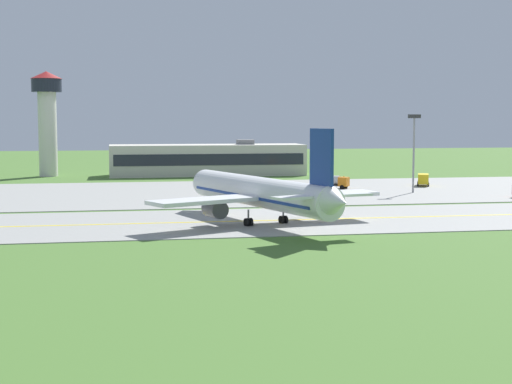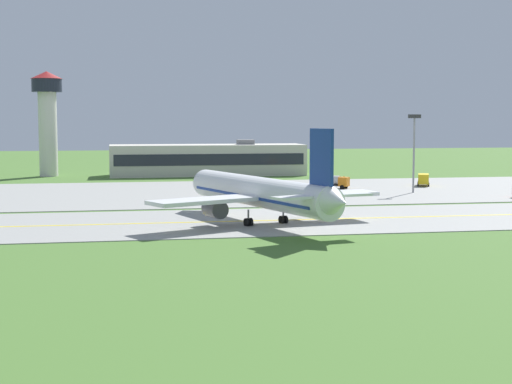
% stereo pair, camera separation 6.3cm
% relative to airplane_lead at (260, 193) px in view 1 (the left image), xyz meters
% --- Properties ---
extents(ground_plane, '(500.00, 500.00, 0.00)m').
position_rel_airplane_lead_xyz_m(ground_plane, '(5.78, 2.46, -4.13)').
color(ground_plane, '#47702D').
extents(taxiway_strip, '(240.00, 28.00, 0.10)m').
position_rel_airplane_lead_xyz_m(taxiway_strip, '(5.78, 2.46, -4.08)').
color(taxiway_strip, gray).
rests_on(taxiway_strip, ground).
extents(apron_pad, '(140.00, 52.00, 0.10)m').
position_rel_airplane_lead_xyz_m(apron_pad, '(15.78, 44.46, -4.08)').
color(apron_pad, gray).
rests_on(apron_pad, ground).
extents(taxiway_centreline, '(220.00, 0.60, 0.01)m').
position_rel_airplane_lead_xyz_m(taxiway_centreline, '(5.78, 2.46, -4.03)').
color(taxiway_centreline, yellow).
rests_on(taxiway_centreline, taxiway_strip).
extents(airplane_lead, '(31.76, 38.68, 12.70)m').
position_rel_airplane_lead_xyz_m(airplane_lead, '(0.00, 0.00, 0.00)').
color(airplane_lead, white).
rests_on(airplane_lead, ground).
extents(service_truck_baggage, '(6.05, 5.21, 2.65)m').
position_rel_airplane_lead_xyz_m(service_truck_baggage, '(23.94, 47.96, -2.60)').
color(service_truck_baggage, orange).
rests_on(service_truck_baggage, ground).
extents(service_truck_fuel, '(4.18, 6.33, 2.60)m').
position_rel_airplane_lead_xyz_m(service_truck_fuel, '(43.79, 50.28, -2.60)').
color(service_truck_fuel, yellow).
rests_on(service_truck_fuel, ground).
extents(terminal_building, '(47.72, 12.56, 8.80)m').
position_rel_airplane_lead_xyz_m(terminal_building, '(3.60, 89.72, -0.31)').
color(terminal_building, beige).
rests_on(terminal_building, ground).
extents(control_tower, '(7.60, 7.60, 25.36)m').
position_rel_airplane_lead_xyz_m(control_tower, '(-34.91, 93.28, 11.23)').
color(control_tower, silver).
rests_on(control_tower, ground).
extents(apron_light_mast, '(2.40, 0.50, 14.70)m').
position_rel_airplane_lead_xyz_m(apron_light_mast, '(36.09, 36.68, 5.19)').
color(apron_light_mast, gray).
rests_on(apron_light_mast, ground).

